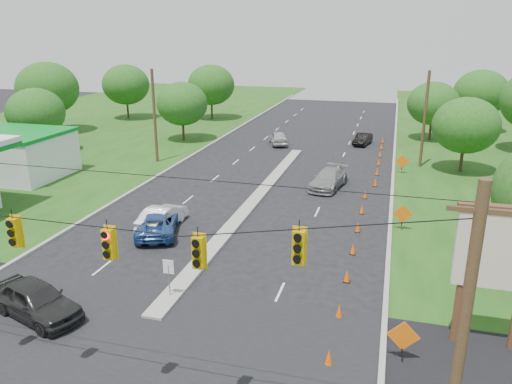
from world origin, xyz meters
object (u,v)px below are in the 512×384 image
(blue_pickup, at_px, (158,223))
(pylon_sign, at_px, (503,256))
(white_sedan, at_px, (162,217))
(black_sedan, at_px, (36,300))

(blue_pickup, bearing_deg, pylon_sign, 139.46)
(pylon_sign, distance_m, white_sedan, 20.66)
(white_sedan, xyz_separation_m, blue_pickup, (0.19, -1.08, -0.04))
(pylon_sign, relative_size, blue_pickup, 1.19)
(black_sedan, xyz_separation_m, blue_pickup, (0.92, 10.34, -0.13))
(white_sedan, bearing_deg, blue_pickup, 102.35)
(pylon_sign, xyz_separation_m, black_sedan, (-19.43, -3.27, -3.16))
(pylon_sign, distance_m, black_sedan, 19.95)
(pylon_sign, height_order, black_sedan, pylon_sign)
(pylon_sign, xyz_separation_m, white_sedan, (-18.70, 8.15, -3.25))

